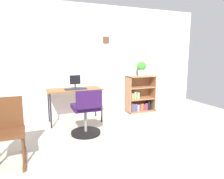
# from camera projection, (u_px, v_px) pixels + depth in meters

# --- Properties ---
(ground_plane) EXTENTS (6.24, 6.24, 0.00)m
(ground_plane) POSITION_uv_depth(u_px,v_px,m) (145.00, 152.00, 3.00)
(ground_plane) COLOR #ABA594
(wall_back) EXTENTS (5.20, 0.12, 2.48)m
(wall_back) POSITION_uv_depth(u_px,v_px,m) (98.00, 61.00, 4.75)
(wall_back) COLOR silver
(wall_back) RESTS_ON ground_plane
(desk) EXTENTS (1.10, 0.50, 0.70)m
(desk) POSITION_uv_depth(u_px,v_px,m) (75.00, 92.00, 4.23)
(desk) COLOR brown
(desk) RESTS_ON ground_plane
(monitor) EXTENTS (0.22, 0.16, 0.28)m
(monitor) POSITION_uv_depth(u_px,v_px,m) (75.00, 82.00, 4.24)
(monitor) COLOR #262628
(monitor) RESTS_ON desk
(keyboard) EXTENTS (0.44, 0.15, 0.02)m
(keyboard) POSITION_uv_depth(u_px,v_px,m) (76.00, 89.00, 4.15)
(keyboard) COLOR #1B2130
(keyboard) RESTS_ON desk
(office_chair) EXTENTS (0.52, 0.54, 0.82)m
(office_chair) POSITION_uv_depth(u_px,v_px,m) (86.00, 115.00, 3.56)
(office_chair) COLOR black
(office_chair) RESTS_ON ground_plane
(rocking_chair) EXTENTS (0.42, 0.64, 0.84)m
(rocking_chair) POSITION_uv_depth(u_px,v_px,m) (7.00, 129.00, 2.70)
(rocking_chair) COLOR #512D17
(rocking_chair) RESTS_ON ground_plane
(bookshelf_low) EXTENTS (0.71, 0.30, 0.88)m
(bookshelf_low) POSITION_uv_depth(u_px,v_px,m) (139.00, 96.00, 5.09)
(bookshelf_low) COLOR #92613F
(bookshelf_low) RESTS_ON ground_plane
(potted_plant_on_shelf) EXTENTS (0.22, 0.22, 0.35)m
(potted_plant_on_shelf) POSITION_uv_depth(u_px,v_px,m) (141.00, 68.00, 4.93)
(potted_plant_on_shelf) COLOR #B7B2A8
(potted_plant_on_shelf) RESTS_ON bookshelf_low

